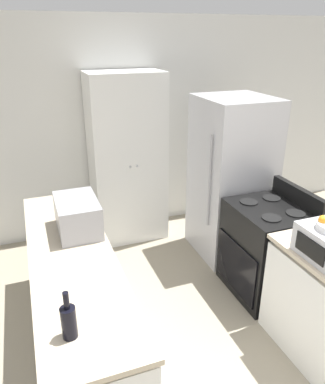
% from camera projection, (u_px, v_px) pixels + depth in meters
% --- Properties ---
extents(wall_back, '(7.00, 0.06, 2.60)m').
position_uv_depth(wall_back, '(121.00, 129.00, 4.59)').
color(wall_back, silver).
rests_on(wall_back, ground_plane).
extents(counter_left, '(0.60, 2.29, 0.90)m').
position_uv_depth(counter_left, '(77.00, 304.00, 2.92)').
color(counter_left, silver).
rests_on(counter_left, ground_plane).
extents(pantry_cabinet, '(0.86, 0.54, 2.01)m').
position_uv_depth(pantry_cabinet, '(127.00, 160.00, 4.44)').
color(pantry_cabinet, silver).
rests_on(pantry_cabinet, ground_plane).
extents(stove, '(0.66, 0.75, 1.06)m').
position_uv_depth(stove, '(266.00, 249.00, 3.62)').
color(stove, black).
rests_on(stove, ground_plane).
extents(refrigerator, '(0.76, 0.80, 1.79)m').
position_uv_depth(refrigerator, '(231.00, 179.00, 4.16)').
color(refrigerator, '#B7B7BC').
rests_on(refrigerator, ground_plane).
extents(microwave, '(0.33, 0.50, 0.27)m').
position_uv_depth(microwave, '(78.00, 215.00, 3.00)').
color(microwave, '#939399').
rests_on(microwave, counter_left).
extents(wine_bottle, '(0.08, 0.08, 0.28)m').
position_uv_depth(wine_bottle, '(69.00, 321.00, 1.95)').
color(wine_bottle, black).
rests_on(wine_bottle, counter_left).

